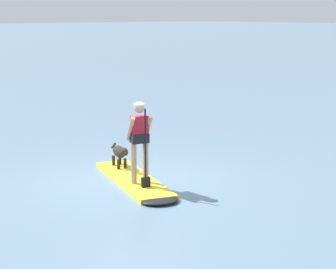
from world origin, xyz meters
TOP-DOWN VIEW (x-y plane):
  - ground_plane at (0.00, 0.00)m, footprint 400.00×400.00m
  - paddleboard at (0.21, -0.08)m, footprint 3.47×1.87m
  - person_paddler at (0.42, -0.15)m, footprint 0.67×0.58m
  - dog at (-0.87, 0.32)m, footprint 1.07×0.46m

SIDE VIEW (x-z plane):
  - ground_plane at x=0.00m, z-range 0.00..0.00m
  - paddleboard at x=0.21m, z-range 0.00..0.10m
  - dog at x=-0.87m, z-range 0.18..0.71m
  - person_paddler at x=0.42m, z-range 0.24..1.92m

